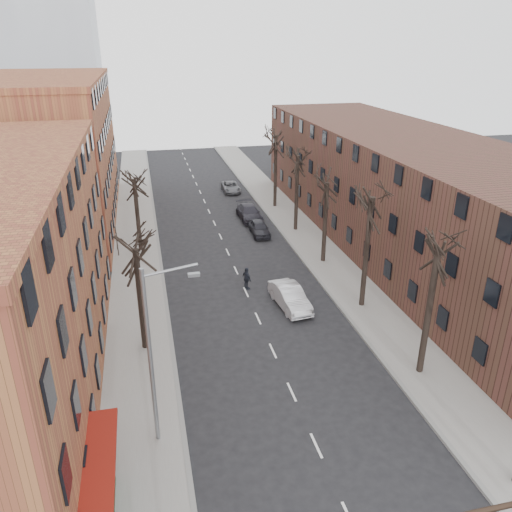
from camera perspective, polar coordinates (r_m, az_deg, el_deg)
sidewalk_left at (r=47.18m, az=-13.52°, el=1.05°), size 4.00×90.00×0.15m
sidewalk_right at (r=49.42m, az=5.31°, el=2.65°), size 4.00×90.00×0.15m
building_left_far at (r=54.65m, az=-22.82°, el=10.53°), size 12.00×28.00×14.00m
building_right at (r=46.72m, az=16.90°, el=6.87°), size 12.00×50.00×10.00m
tree_right_b at (r=30.75m, az=18.13°, el=-12.56°), size 5.20×5.20×10.80m
tree_right_c at (r=36.65m, az=11.94°, el=-5.64°), size 5.20×5.20×11.60m
tree_right_d at (r=43.23m, az=7.64°, el=-0.68°), size 5.20×5.20×10.00m
tree_right_e at (r=50.22m, az=4.52°, el=2.93°), size 5.20×5.20×10.80m
tree_right_f at (r=57.48m, az=2.16°, el=5.64°), size 5.20×5.20×11.60m
tree_left_a at (r=32.02m, az=-12.50°, el=-10.29°), size 5.20×5.20×9.50m
tree_left_b at (r=46.27m, az=-13.00°, el=0.56°), size 5.20×5.20×9.50m
streetlight at (r=22.57m, az=-11.62°, el=-10.60°), size 2.45×0.22×9.03m
silver_sedan at (r=35.53m, az=3.89°, el=-4.69°), size 2.16×4.88×1.56m
parked_car_near at (r=48.72m, az=0.41°, el=3.22°), size 1.75×4.10×1.38m
parked_car_mid at (r=53.04m, az=-0.79°, el=4.98°), size 2.25×5.23×1.50m
parked_car_far at (r=63.37m, az=-2.91°, el=7.89°), size 2.06×4.39×1.21m
pedestrian_crossing at (r=37.88m, az=-1.07°, el=-2.59°), size 0.78×1.12×1.77m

